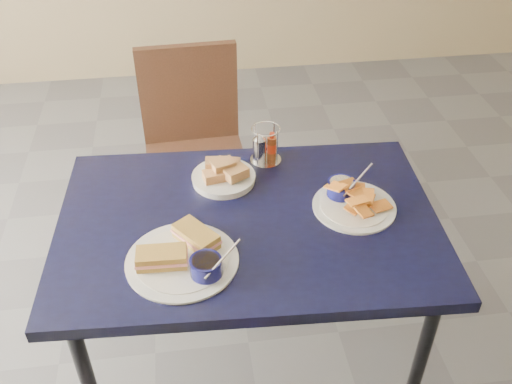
{
  "coord_description": "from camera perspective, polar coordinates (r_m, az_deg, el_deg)",
  "views": [
    {
      "loc": [
        -0.17,
        -1.44,
        1.9
      ],
      "look_at": [
        0.02,
        -0.06,
        0.82
      ],
      "focal_mm": 40.0,
      "sensor_mm": 36.0,
      "label": 1
    }
  ],
  "objects": [
    {
      "name": "plantain_plate",
      "position": [
        1.84,
        9.42,
        -0.69
      ],
      "size": [
        0.26,
        0.26,
        0.12
      ],
      "color": "white",
      "rests_on": "dining_table"
    },
    {
      "name": "condiment_caddy",
      "position": [
        1.99,
        0.84,
        4.51
      ],
      "size": [
        0.11,
        0.11,
        0.14
      ],
      "color": "silver",
      "rests_on": "dining_table"
    },
    {
      "name": "bread_basket",
      "position": [
        1.91,
        -3.25,
        1.76
      ],
      "size": [
        0.21,
        0.21,
        0.08
      ],
      "color": "white",
      "rests_on": "dining_table"
    },
    {
      "name": "sandwich_plate",
      "position": [
        1.63,
        -7.12,
        -6.33
      ],
      "size": [
        0.33,
        0.32,
        0.12
      ],
      "color": "white",
      "rests_on": "dining_table"
    },
    {
      "name": "chair_far",
      "position": [
        2.58,
        -6.19,
        5.46
      ],
      "size": [
        0.45,
        0.43,
        0.92
      ],
      "color": "black",
      "rests_on": "ground"
    },
    {
      "name": "dining_table",
      "position": [
        1.82,
        -0.76,
        -4.29
      ],
      "size": [
        1.22,
        0.85,
        0.75
      ],
      "color": "black",
      "rests_on": "ground"
    },
    {
      "name": "ground",
      "position": [
        2.39,
        -0.76,
        -14.8
      ],
      "size": [
        6.0,
        6.0,
        0.0
      ],
      "primitive_type": "plane",
      "color": "#4F4F54",
      "rests_on": "ground"
    }
  ]
}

